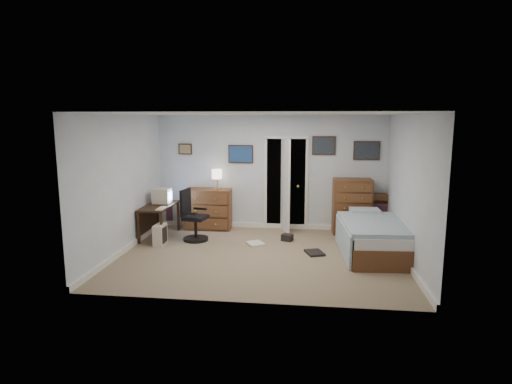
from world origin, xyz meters
TOP-DOWN VIEW (x-y plane):
  - floor at (0.00, 0.00)m, footprint 5.00×4.00m
  - computer_desk at (-2.28, 0.99)m, footprint 0.54×1.16m
  - crt_monitor at (-2.18, 1.14)m, footprint 0.35×0.32m
  - keyboard at (-2.02, 0.64)m, footprint 0.13×0.36m
  - pc_tower at (-2.00, 0.44)m, footprint 0.19×0.37m
  - office_chair at (-1.45, 0.82)m, footprint 0.59×0.59m
  - media_stack at (-2.32, 2.05)m, footprint 0.15×0.15m
  - low_dresser at (-1.35, 1.77)m, footprint 1.02×0.54m
  - table_lamp at (-1.15, 1.77)m, footprint 0.23×0.23m
  - doorway at (0.35, 2.27)m, footprint 0.96×1.12m
  - tall_dresser at (1.76, 1.75)m, footprint 0.81×0.50m
  - headboard_bookcase at (2.43, 1.86)m, footprint 0.95×0.27m
  - bed at (1.98, 0.37)m, footprint 1.21×2.09m
  - wall_posters at (0.57, 1.98)m, footprint 4.38×0.04m
  - floor_clutter at (0.40, 0.64)m, footprint 1.54×1.12m

SIDE VIEW (x-z plane):
  - floor at x=0.00m, z-range -0.02..0.00m
  - floor_clutter at x=0.40m, z-range -0.03..0.10m
  - pc_tower at x=-2.00m, z-range 0.00..0.40m
  - bed at x=1.98m, z-range -0.02..0.65m
  - media_stack at x=-2.32m, z-range 0.00..0.74m
  - office_chair at x=-1.45m, z-range -0.12..0.91m
  - low_dresser at x=-1.35m, z-range 0.00..0.89m
  - headboard_bookcase at x=2.43m, z-range 0.03..0.87m
  - computer_desk at x=-2.28m, z-range 0.18..0.85m
  - tall_dresser at x=1.76m, z-range 0.00..1.17m
  - keyboard at x=-2.02m, z-range 0.67..0.69m
  - crt_monitor at x=-2.18m, z-range 0.67..0.99m
  - doorway at x=0.35m, z-range -0.02..2.03m
  - table_lamp at x=-1.15m, z-range 0.99..1.43m
  - wall_posters at x=0.57m, z-range 1.45..2.05m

